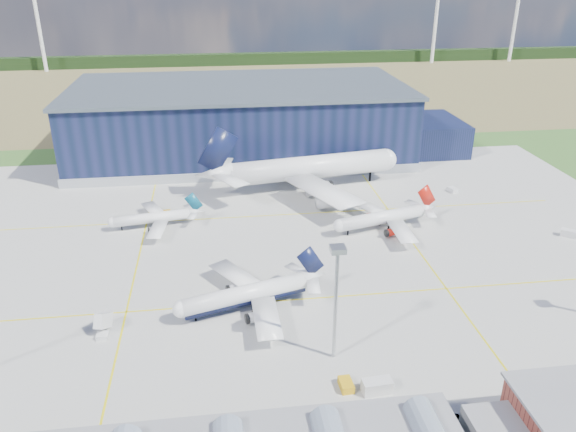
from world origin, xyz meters
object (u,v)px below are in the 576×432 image
Objects in this scene: hangar at (248,123)px; gse_van_b at (570,233)px; airliner_red at (382,211)px; gse_cart_b at (309,257)px; car_b at (450,418)px; airliner_regional at (152,213)px; gse_cart_a at (453,190)px; airstair at (104,324)px; airliner_navy at (245,286)px; gse_van_c at (377,386)px; airliner_widebody at (311,156)px; gse_tug_c at (167,214)px; light_mast_center at (336,285)px; gse_tug_a at (346,385)px.

hangar is 33.23× the size of gse_van_b.
airliner_red is 12.39× the size of gse_cart_b.
airliner_red is at bearing -5.13° from car_b.
airliner_regional is 93.60m from gse_cart_a.
gse_cart_a is 101.58m from car_b.
airstair reaches higher than gse_van_b.
airliner_navy is at bearing 25.79° from airliner_red.
gse_van_c is (20.51, -28.18, -4.41)m from airliner_navy.
airliner_red is at bearing -76.16° from airliner_widebody.
gse_tug_c reaches higher than car_b.
light_mast_center is 47.70m from airstair.
airliner_widebody reaches higher than airstair.
airliner_widebody is 53.82m from airliner_regional.
light_mast_center is 8.76× the size of gse_cart_b.
gse_tug_a is 84.49m from gse_tug_c.
hangar is 63.63m from gse_tug_c.
gse_van_b is 1.66× the size of gse_cart_b.
gse_van_b is at bearing 160.33° from airliner_regional.
gse_van_c is at bearing 53.47° from car_b.
gse_tug_c is 88.08m from gse_van_c.
gse_cart_a is 0.75× the size of gse_van_b.
light_mast_center is 17.03m from gse_tug_a.
gse_cart_b is (1.29, 46.55, -0.16)m from gse_tug_a.
gse_van_b is at bearing 29.31° from light_mast_center.
gse_tug_a is 1.04× the size of gse_tug_c.
gse_tug_a reaches higher than car_b.
light_mast_center reaches higher than gse_cart_b.
airliner_widebody is at bearing 11.69° from gse_tug_c.
gse_van_b is at bearing 177.89° from airliner_navy.
gse_cart_a is at bearing -157.04° from airliner_navy.
airliner_widebody is 13.22× the size of gse_van_c.
gse_van_b is 82.15m from car_b.
airliner_regional is at bearing 115.94° from gse_tug_a.
gse_tug_c is at bearing -126.35° from airliner_regional.
gse_van_b reaches higher than gse_tug_c.
gse_tug_c is (-34.49, 68.37, -14.69)m from light_mast_center.
gse_cart_a is 39.30m from gse_van_b.
gse_tug_a is at bearing -74.41° from gse_tug_c.
airliner_red is 70.72m from car_b.
gse_cart_a reaches higher than gse_cart_b.
airliner_navy is 1.06× the size of airliner_red.
airstair is at bearing -136.12° from airliner_widebody.
gse_cart_b is (-8.40, -47.04, -10.39)m from airliner_widebody.
gse_tug_a is at bearing -147.98° from gse_cart_b.
gse_cart_b is 48.28m from gse_van_c.
gse_van_b is (72.19, 49.34, 0.27)m from gse_tug_a.
light_mast_center is 73.25m from airliner_regional.
gse_van_b is (62.50, -44.26, -9.96)m from airliner_widebody.
car_b is at bearing 113.43° from airliner_navy.
airliner_red is at bearing -24.30° from gse_cart_b.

